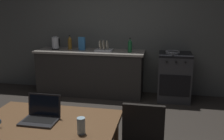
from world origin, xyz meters
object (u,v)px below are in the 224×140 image
at_px(electric_kettle, 55,43).
at_px(dish_rack, 104,49).
at_px(bottle, 130,45).
at_px(stove_oven, 174,77).
at_px(drinking_glass, 81,126).
at_px(laptop, 41,116).
at_px(bottle_b, 70,43).
at_px(dining_table, 46,132).
at_px(frying_pan, 173,52).
at_px(cereal_box, 82,44).

height_order(electric_kettle, dish_rack, electric_kettle).
height_order(electric_kettle, bottle, bottle).
relative_size(stove_oven, drinking_glass, 6.51).
xyz_separation_m(drinking_glass, dish_rack, (-0.49, 2.99, 0.15)).
height_order(stove_oven, dish_rack, dish_rack).
height_order(laptop, bottle, bottle).
distance_m(electric_kettle, bottle_b, 0.29).
relative_size(electric_kettle, drinking_glass, 1.87).
bearing_deg(laptop, drinking_glass, -13.50).
bearing_deg(stove_oven, bottle, -176.80).
distance_m(dining_table, laptop, 0.15).
bearing_deg(frying_pan, dish_rack, 178.78).
distance_m(laptop, dish_rack, 2.83).
distance_m(electric_kettle, frying_pan, 2.32).
bearing_deg(dining_table, bottle, 82.19).
height_order(dining_table, bottle_b, bottle_b).
bearing_deg(electric_kettle, dish_rack, -0.00).
distance_m(frying_pan, dish_rack, 1.31).
height_order(bottle, cereal_box, bottle).
bearing_deg(cereal_box, drinking_glass, -72.56).
height_order(cereal_box, bottle_b, bottle_b).
bearing_deg(frying_pan, dining_table, -112.40).
xyz_separation_m(stove_oven, drinking_glass, (-0.88, -2.99, 0.35)).
distance_m(frying_pan, bottle_b, 2.05).
bearing_deg(cereal_box, dish_rack, -2.51).
bearing_deg(bottle, stove_oven, 3.20).
xyz_separation_m(electric_kettle, drinking_glass, (1.50, -2.99, -0.23)).
bearing_deg(laptop, dish_rack, 97.98).
height_order(drinking_glass, bottle_b, bottle_b).
distance_m(bottle, drinking_glass, 2.95).
bearing_deg(bottle_b, dining_table, -73.95).
bearing_deg(dish_rack, laptop, -88.92).
relative_size(laptop, frying_pan, 0.73).
xyz_separation_m(laptop, dish_rack, (-0.05, 2.83, 0.17)).
relative_size(bottle, frying_pan, 0.63).
bearing_deg(laptop, electric_kettle, 117.47).
relative_size(dining_table, drinking_glass, 9.06).
bearing_deg(dining_table, bottle_b, 106.05).
distance_m(dining_table, dish_rack, 2.92).
bearing_deg(stove_oven, drinking_glass, -106.39).
distance_m(electric_kettle, dish_rack, 1.01).
xyz_separation_m(frying_pan, cereal_box, (-1.77, 0.05, 0.11)).
height_order(frying_pan, dish_rack, dish_rack).
bearing_deg(bottle_b, bottle, -5.94).
bearing_deg(cereal_box, stove_oven, -0.71).
relative_size(electric_kettle, cereal_box, 1.00).
xyz_separation_m(stove_oven, dish_rack, (-1.37, 0.00, 0.50)).
xyz_separation_m(bottle, cereal_box, (-0.97, 0.07, -0.00)).
bearing_deg(bottle, dining_table, -97.81).
relative_size(dining_table, bottle, 4.55).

